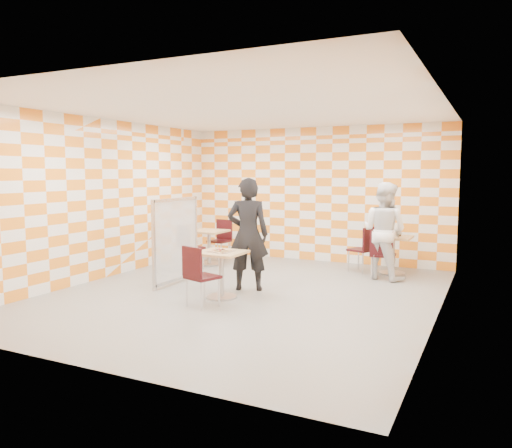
{
  "coord_description": "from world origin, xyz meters",
  "views": [
    {
      "loc": [
        3.66,
        -7.2,
        2.01
      ],
      "look_at": [
        0.1,
        0.2,
        1.15
      ],
      "focal_mm": 35.0,
      "sensor_mm": 36.0,
      "label": 1
    }
  ],
  "objects_px": {
    "soda_bottle": "(399,231)",
    "chair_empty_far": "(222,237)",
    "empty_table": "(209,241)",
    "chair_empty_near": "(188,244)",
    "chair_second_front": "(382,251)",
    "partition": "(176,240)",
    "chair_main_front": "(198,272)",
    "second_table": "(393,248)",
    "chair_second_side": "(365,246)",
    "man_dark": "(248,234)",
    "main_table": "(221,266)",
    "sport_bottle": "(389,231)",
    "man_white": "(384,231)"
  },
  "relations": [
    {
      "from": "soda_bottle",
      "to": "chair_empty_far",
      "type": "bearing_deg",
      "value": -176.8
    },
    {
      "from": "empty_table",
      "to": "chair_empty_near",
      "type": "xyz_separation_m",
      "value": [
        -0.08,
        -0.7,
        0.04
      ]
    },
    {
      "from": "chair_second_front",
      "to": "partition",
      "type": "distance_m",
      "value": 3.81
    },
    {
      "from": "chair_second_front",
      "to": "chair_main_front",
      "type": "bearing_deg",
      "value": -122.99
    },
    {
      "from": "chair_main_front",
      "to": "chair_empty_far",
      "type": "distance_m",
      "value": 4.0
    },
    {
      "from": "second_table",
      "to": "chair_second_front",
      "type": "height_order",
      "value": "chair_second_front"
    },
    {
      "from": "chair_second_side",
      "to": "chair_empty_far",
      "type": "bearing_deg",
      "value": -179.77
    },
    {
      "from": "chair_empty_near",
      "to": "man_dark",
      "type": "distance_m",
      "value": 2.18
    },
    {
      "from": "main_table",
      "to": "chair_main_front",
      "type": "relative_size",
      "value": 0.81
    },
    {
      "from": "sport_bottle",
      "to": "soda_bottle",
      "type": "xyz_separation_m",
      "value": [
        0.22,
        -0.04,
        0.01
      ]
    },
    {
      "from": "chair_second_side",
      "to": "chair_empty_far",
      "type": "xyz_separation_m",
      "value": [
        -3.27,
        -0.01,
        0.0
      ]
    },
    {
      "from": "chair_second_front",
      "to": "man_white",
      "type": "xyz_separation_m",
      "value": [
        0.01,
        0.1,
        0.37
      ]
    },
    {
      "from": "empty_table",
      "to": "man_dark",
      "type": "distance_m",
      "value": 2.53
    },
    {
      "from": "man_dark",
      "to": "man_white",
      "type": "relative_size",
      "value": 1.05
    },
    {
      "from": "chair_main_front",
      "to": "chair_empty_far",
      "type": "xyz_separation_m",
      "value": [
        -1.67,
        3.64,
        0.0
      ]
    },
    {
      "from": "second_table",
      "to": "partition",
      "type": "height_order",
      "value": "partition"
    },
    {
      "from": "man_dark",
      "to": "soda_bottle",
      "type": "bearing_deg",
      "value": -150.97
    },
    {
      "from": "chair_empty_near",
      "to": "man_dark",
      "type": "relative_size",
      "value": 0.48
    },
    {
      "from": "partition",
      "to": "sport_bottle",
      "type": "xyz_separation_m",
      "value": [
        3.25,
        2.67,
        0.05
      ]
    },
    {
      "from": "chair_second_side",
      "to": "man_dark",
      "type": "relative_size",
      "value": 0.48
    },
    {
      "from": "chair_main_front",
      "to": "partition",
      "type": "distance_m",
      "value": 1.76
    },
    {
      "from": "second_table",
      "to": "man_white",
      "type": "xyz_separation_m",
      "value": [
        -0.07,
        -0.53,
        0.4
      ]
    },
    {
      "from": "chair_main_front",
      "to": "chair_empty_far",
      "type": "height_order",
      "value": "same"
    },
    {
      "from": "man_white",
      "to": "main_table",
      "type": "bearing_deg",
      "value": 71.04
    },
    {
      "from": "empty_table",
      "to": "soda_bottle",
      "type": "relative_size",
      "value": 3.26
    },
    {
      "from": "second_table",
      "to": "empty_table",
      "type": "distance_m",
      "value": 3.85
    },
    {
      "from": "main_table",
      "to": "second_table",
      "type": "xyz_separation_m",
      "value": [
        2.11,
        3.11,
        0.0
      ]
    },
    {
      "from": "soda_bottle",
      "to": "chair_second_front",
      "type": "bearing_deg",
      "value": -104.61
    },
    {
      "from": "chair_empty_far",
      "to": "soda_bottle",
      "type": "distance_m",
      "value": 3.91
    },
    {
      "from": "chair_main_front",
      "to": "second_table",
      "type": "bearing_deg",
      "value": 60.67
    },
    {
      "from": "main_table",
      "to": "chair_second_front",
      "type": "relative_size",
      "value": 0.81
    },
    {
      "from": "chair_second_side",
      "to": "soda_bottle",
      "type": "height_order",
      "value": "soda_bottle"
    },
    {
      "from": "main_table",
      "to": "sport_bottle",
      "type": "relative_size",
      "value": 3.75
    },
    {
      "from": "empty_table",
      "to": "chair_main_front",
      "type": "xyz_separation_m",
      "value": [
        1.65,
        -3.06,
        0.04
      ]
    },
    {
      "from": "chair_second_front",
      "to": "chair_empty_near",
      "type": "distance_m",
      "value": 3.86
    },
    {
      "from": "second_table",
      "to": "soda_bottle",
      "type": "xyz_separation_m",
      "value": [
        0.1,
        0.07,
        0.34
      ]
    },
    {
      "from": "chair_second_side",
      "to": "sport_bottle",
      "type": "distance_m",
      "value": 0.56
    },
    {
      "from": "main_table",
      "to": "partition",
      "type": "distance_m",
      "value": 1.39
    },
    {
      "from": "main_table",
      "to": "chair_second_side",
      "type": "distance_m",
      "value": 3.38
    },
    {
      "from": "chair_second_side",
      "to": "man_dark",
      "type": "height_order",
      "value": "man_dark"
    },
    {
      "from": "chair_empty_near",
      "to": "sport_bottle",
      "type": "relative_size",
      "value": 4.62
    },
    {
      "from": "empty_table",
      "to": "chair_main_front",
      "type": "distance_m",
      "value": 3.48
    },
    {
      "from": "second_table",
      "to": "sport_bottle",
      "type": "relative_size",
      "value": 3.75
    },
    {
      "from": "chair_main_front",
      "to": "partition",
      "type": "xyz_separation_m",
      "value": [
        -1.23,
        1.23,
        0.25
      ]
    },
    {
      "from": "man_dark",
      "to": "soda_bottle",
      "type": "relative_size",
      "value": 8.32
    },
    {
      "from": "main_table",
      "to": "man_white",
      "type": "bearing_deg",
      "value": 51.64
    },
    {
      "from": "sport_bottle",
      "to": "empty_table",
      "type": "bearing_deg",
      "value": -167.17
    },
    {
      "from": "man_dark",
      "to": "man_white",
      "type": "height_order",
      "value": "man_dark"
    },
    {
      "from": "partition",
      "to": "man_white",
      "type": "relative_size",
      "value": 0.85
    },
    {
      "from": "empty_table",
      "to": "soda_bottle",
      "type": "height_order",
      "value": "soda_bottle"
    }
  ]
}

